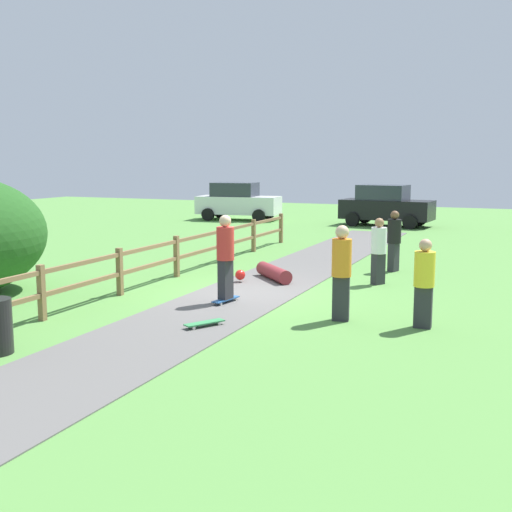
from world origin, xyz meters
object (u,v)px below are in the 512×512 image
(bystander_white, at_px, (379,248))
(skater_fallen, at_px, (271,273))
(skater_riding, at_px, (225,254))
(bystander_black, at_px, (394,238))
(parked_car_white, at_px, (238,201))
(skateboard_loose, at_px, (204,323))
(bystander_orange, at_px, (341,268))
(bystander_yellow, at_px, (424,279))
(parked_car_black, at_px, (386,206))

(bystander_white, bearing_deg, skater_fallen, -167.46)
(bystander_white, bearing_deg, skater_riding, -126.46)
(bystander_black, relative_size, parked_car_white, 0.39)
(skater_riding, distance_m, skateboard_loose, 2.29)
(skater_fallen, height_order, bystander_orange, bystander_orange)
(skater_riding, bearing_deg, bystander_white, 53.54)
(bystander_yellow, bearing_deg, bystander_white, 113.91)
(skater_riding, relative_size, parked_car_white, 0.44)
(skateboard_loose, height_order, bystander_white, bystander_white)
(bystander_orange, bearing_deg, bystander_black, 91.74)
(skateboard_loose, bearing_deg, skater_fallen, 97.29)
(skater_fallen, height_order, bystander_yellow, bystander_yellow)
(bystander_orange, distance_m, parked_car_black, 18.49)
(bystander_white, distance_m, parked_car_white, 17.75)
(bystander_yellow, relative_size, bystander_black, 0.98)
(bystander_black, bearing_deg, bystander_orange, -88.26)
(bystander_yellow, xyz_separation_m, parked_car_black, (-4.58, 18.16, 0.04))
(skater_riding, height_order, skateboard_loose, skater_riding)
(skater_riding, xyz_separation_m, parked_car_black, (-0.32, 17.77, -0.13))
(skater_fallen, relative_size, bystander_white, 0.88)
(bystander_white, bearing_deg, skateboard_loose, -110.43)
(skater_fallen, bearing_deg, parked_car_black, 90.87)
(skater_fallen, xyz_separation_m, parked_car_white, (-7.87, 14.89, 0.76))
(bystander_black, distance_m, parked_car_white, 16.14)
(bystander_white, distance_m, bystander_orange, 3.93)
(bystander_yellow, bearing_deg, skater_riding, 174.76)
(bystander_orange, height_order, parked_car_white, parked_car_white)
(bystander_black, relative_size, bystander_orange, 0.91)
(skater_riding, distance_m, parked_car_white, 19.46)
(skater_fallen, relative_size, skateboard_loose, 1.86)
(skateboard_loose, height_order, bystander_black, bystander_black)
(skater_fallen, height_order, parked_car_black, parked_car_black)
(skater_fallen, distance_m, bystander_white, 2.81)
(skater_riding, height_order, skater_fallen, skater_riding)
(bystander_black, distance_m, bystander_orange, 5.97)
(skateboard_loose, xyz_separation_m, bystander_white, (2.03, 5.45, 0.83))
(bystander_yellow, xyz_separation_m, bystander_orange, (-1.55, -0.08, 0.12))
(bystander_black, relative_size, parked_car_black, 0.39)
(skater_riding, relative_size, parked_car_black, 0.44)
(bystander_black, bearing_deg, skateboard_loose, -104.98)
(bystander_black, xyz_separation_m, bystander_white, (0.03, -2.04, -0.02))
(skateboard_loose, relative_size, bystander_orange, 0.43)
(skater_riding, height_order, parked_car_black, skater_riding)
(skateboard_loose, height_order, parked_car_white, parked_car_white)
(bystander_white, bearing_deg, bystander_black, 90.73)
(skater_fallen, xyz_separation_m, bystander_black, (2.62, 2.63, 0.73))
(skateboard_loose, bearing_deg, parked_car_black, 92.46)
(skater_fallen, distance_m, skateboard_loose, 4.90)
(bystander_white, height_order, parked_car_white, parked_car_white)
(parked_car_black, bearing_deg, skateboard_loose, -87.54)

